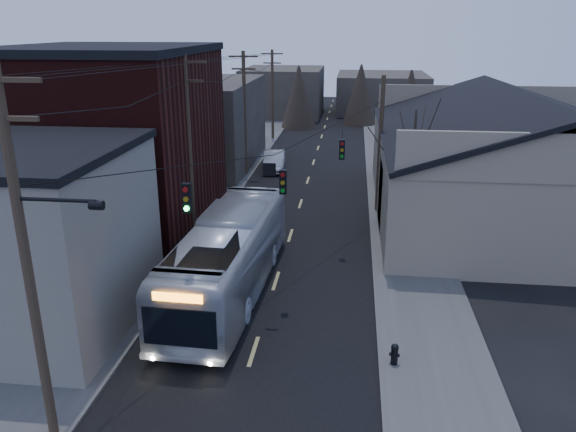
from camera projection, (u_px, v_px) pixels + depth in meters
The scene contains 14 objects.
road_surface at pixel (306, 187), 41.16m from camera, with size 9.00×110.00×0.02m, color black.
sidewalk_left at pixel (219, 184), 41.86m from camera, with size 4.00×110.00×0.12m, color #474744.
sidewalk_right at pixel (395, 190), 40.43m from camera, with size 4.00×110.00×0.12m, color #474744.
building_clapboard at pixel (23, 242), 21.28m from camera, with size 8.00×8.00×7.00m, color gray.
building_brick at pixel (112, 144), 31.24m from camera, with size 10.00×12.00×10.00m, color black.
building_left_far at pixel (199, 124), 46.71m from camera, with size 9.00×14.00×7.00m, color #38332C.
warehouse at pixel (511, 174), 34.16m from camera, with size 16.16×20.60×7.73m.
building_far_left at pixel (283, 92), 73.75m from camera, with size 10.00×12.00×6.00m, color #38332C.
building_far_right at pixel (381, 92), 77.19m from camera, with size 12.00×14.00×5.00m, color #38332C.
bare_tree at pixel (411, 178), 29.88m from camera, with size 0.40×0.40×7.20m, color black.
utility_lines at pixel (248, 134), 34.40m from camera, with size 11.24×45.28×10.50m.
bus at pixel (228, 257), 24.37m from camera, with size 2.94×12.58×3.50m, color #B1B6BE.
parked_car at pixel (274, 161), 45.87m from camera, with size 1.64×4.70×1.55m, color #A9ACB1.
fire_hydrant at pixel (395, 353), 19.41m from camera, with size 0.38×0.27×0.78m.
Camera 1 is at (3.31, -9.52, 11.31)m, focal length 35.00 mm.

